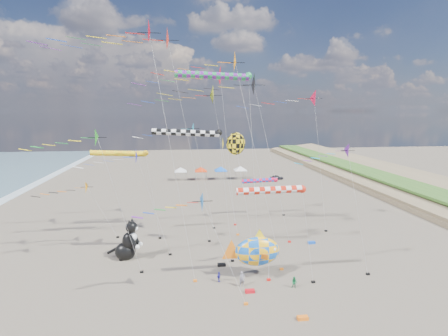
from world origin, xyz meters
TOP-DOWN VIEW (x-y plane):
  - ground at (0.00, 0.00)m, footprint 260.00×260.00m
  - delta_kite_0 at (8.82, 6.51)m, footprint 8.63×1.59m
  - delta_kite_1 at (2.97, 16.46)m, footprint 15.09×2.96m
  - delta_kite_2 at (10.99, 19.86)m, footprint 12.42×2.49m
  - delta_kite_3 at (-1.64, 19.95)m, footprint 12.47×2.66m
  - delta_kite_4 at (-14.87, 9.99)m, footprint 10.61×2.03m
  - delta_kite_5 at (-5.04, 2.48)m, footprint 9.47×1.94m
  - delta_kite_6 at (-0.68, 8.77)m, footprint 12.00×2.18m
  - delta_kite_7 at (-18.88, 21.03)m, footprint 9.77×1.80m
  - delta_kite_8 at (-11.79, 14.29)m, footprint 10.02×1.94m
  - delta_kite_9 at (-10.63, 7.34)m, footprint 14.57×2.36m
  - delta_kite_10 at (-1.67, 24.28)m, footprint 14.43×3.05m
  - delta_kite_11 at (-6.38, 23.18)m, footprint 11.13×1.75m
  - delta_kite_12 at (-8.57, 18.02)m, footprint 18.32×2.92m
  - windsock_0 at (-13.51, 19.96)m, footprint 8.50×0.73m
  - windsock_1 at (-1.58, 17.55)m, footprint 10.65×0.90m
  - windsock_2 at (-5.05, 11.58)m, footprint 8.79×0.69m
  - windsock_3 at (2.61, 5.57)m, footprint 8.05×0.74m
  - windsock_4 at (6.76, 28.09)m, footprint 7.25×0.69m
  - angelfish_kite at (0.21, 14.48)m, footprint 3.74×3.02m
  - cat_inflatable at (-12.35, 13.94)m, footprint 3.95×2.72m
  - fish_inflatable at (1.53, 7.60)m, footprint 6.15×2.07m
  - person_adult at (-0.31, 5.73)m, footprint 0.63×0.46m
  - child_green at (4.67, 4.80)m, footprint 0.72×0.68m
  - child_blue at (-2.44, 7.02)m, footprint 0.59×0.62m
  - kite_bag_0 at (3.68, -0.32)m, footprint 0.90×0.44m
  - kite_bag_1 at (0.22, 4.49)m, footprint 0.90×0.44m
  - kite_bag_2 at (-1.76, 10.54)m, footprint 0.90×0.44m
  - kite_bag_3 at (10.63, 15.64)m, footprint 0.90×0.44m
  - tent_row at (1.50, 60.00)m, footprint 19.20×4.20m
  - parked_car at (17.97, 58.00)m, footprint 3.49×1.80m

SIDE VIEW (x-z plane):
  - ground at x=0.00m, z-range 0.00..0.00m
  - kite_bag_0 at x=3.68m, z-range 0.00..0.30m
  - kite_bag_1 at x=0.22m, z-range 0.00..0.30m
  - kite_bag_2 at x=-1.76m, z-range 0.00..0.30m
  - kite_bag_3 at x=10.63m, z-range 0.00..0.30m
  - child_blue at x=-2.44m, z-range 0.00..1.04m
  - parked_car at x=17.97m, z-range 0.00..1.13m
  - child_green at x=4.67m, z-range 0.00..1.17m
  - person_adult at x=-0.31m, z-range 0.00..1.58m
  - cat_inflatable at x=-12.35m, z-range 0.00..4.85m
  - fish_inflatable at x=1.53m, z-range 0.22..5.39m
  - tent_row at x=1.50m, z-range 1.25..5.05m
  - windsock_4 at x=6.76m, z-range 2.79..9.13m
  - delta_kite_7 at x=-18.88m, z-range 2.69..10.62m
  - delta_kite_5 at x=-5.04m, z-range 3.93..14.35m
  - windsock_3 at x=2.61m, z-range 4.59..14.61m
  - windsock_0 at x=-13.51m, z-range 5.58..17.60m
  - delta_kite_8 at x=-11.79m, z-range 5.14..18.05m
  - delta_kite_0 at x=8.82m, z-range 5.83..19.92m
  - angelfish_kite at x=0.21m, z-range 5.86..20.42m
  - delta_kite_4 at x=-14.87m, z-range 6.40..21.89m
  - delta_kite_11 at x=-6.38m, z-range 6.50..22.10m
  - windsock_2 at x=-5.05m, z-range 7.10..22.19m
  - delta_kite_2 at x=10.99m, z-range 8.47..28.49m
  - delta_kite_3 at x=-1.64m, z-range 8.61..29.02m
  - delta_kite_1 at x=2.97m, z-range 9.11..30.75m
  - windsock_1 at x=-1.58m, z-range 10.33..32.03m
  - delta_kite_6 at x=-0.68m, z-range 10.00..32.83m
  - delta_kite_10 at x=-1.67m, z-range 9.93..33.31m
  - delta_kite_9 at x=-10.63m, z-range 11.18..36.57m
  - delta_kite_12 at x=-8.57m, z-range 11.63..38.35m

